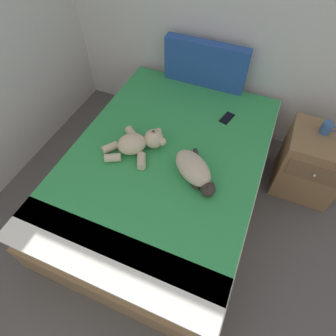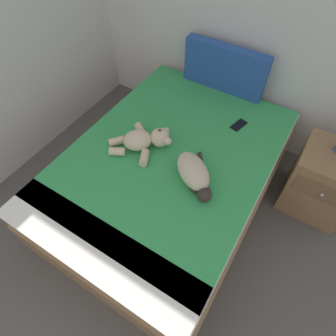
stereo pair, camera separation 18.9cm
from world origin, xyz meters
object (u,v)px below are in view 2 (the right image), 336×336
object	(u,v)px
patterned_cushion	(225,68)
teddy_bear	(144,140)
bed	(169,177)
cat	(194,173)
nightstand	(322,182)
cell_phone	(239,125)

from	to	relation	value
patterned_cushion	teddy_bear	bearing A→B (deg)	-100.99
bed	cat	world-z (taller)	cat
bed	teddy_bear	size ratio (longest dim) A/B	4.55
cat	nightstand	xyz separation A→B (m)	(0.83, 0.70, -0.32)
patterned_cushion	cat	distance (m)	1.11
teddy_bear	nightstand	distance (m)	1.48
cell_phone	nightstand	distance (m)	0.82
teddy_bear	nightstand	world-z (taller)	teddy_bear
teddy_bear	cell_phone	world-z (taller)	teddy_bear
patterned_cushion	teddy_bear	distance (m)	1.01
cat	nightstand	size ratio (longest dim) A/B	0.67
patterned_cushion	nightstand	distance (m)	1.26
nightstand	bed	bearing A→B (deg)	-151.82
bed	teddy_bear	world-z (taller)	teddy_bear
cat	cell_phone	distance (m)	0.69
patterned_cushion	cell_phone	world-z (taller)	patterned_cushion
cat	nightstand	distance (m)	1.13
nightstand	cell_phone	bearing A→B (deg)	-178.88
bed	teddy_bear	xyz separation A→B (m)	(-0.21, -0.03, 0.35)
cell_phone	cat	bearing A→B (deg)	-94.71
nightstand	cat	bearing A→B (deg)	-140.02
patterned_cushion	cat	xyz separation A→B (m)	(0.28, -1.07, -0.13)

